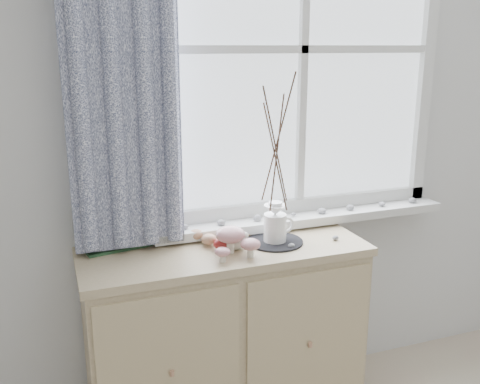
{
  "coord_description": "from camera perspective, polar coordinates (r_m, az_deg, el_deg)",
  "views": [
    {
      "loc": [
        -0.81,
        -0.23,
        1.66
      ],
      "look_at": [
        -0.1,
        1.7,
        1.1
      ],
      "focal_mm": 40.0,
      "sensor_mm": 36.0,
      "label": 1
    }
  ],
  "objects": [
    {
      "name": "sideboard",
      "position": [
        2.43,
        -1.53,
        -15.38
      ],
      "size": [
        1.2,
        0.45,
        0.85
      ],
      "color": "#C3AC89",
      "rests_on": "ground"
    },
    {
      "name": "botanical_book",
      "position": [
        2.23,
        -12.95,
        -3.56
      ],
      "size": [
        0.33,
        0.19,
        0.22
      ],
      "primitive_type": null,
      "rotation": [
        0.0,
        0.0,
        0.19
      ],
      "color": "#214528",
      "rests_on": "sideboard"
    },
    {
      "name": "toadstool_cluster",
      "position": [
        2.15,
        -0.64,
        -5.06
      ],
      "size": [
        0.19,
        0.17,
        0.11
      ],
      "color": "white",
      "rests_on": "sideboard"
    },
    {
      "name": "wooden_eggs",
      "position": [
        2.26,
        -3.37,
        -5.02
      ],
      "size": [
        0.14,
        0.18,
        0.08
      ],
      "color": "tan",
      "rests_on": "sideboard"
    },
    {
      "name": "songbird_figurine",
      "position": [
        2.21,
        -0.39,
        -5.32
      ],
      "size": [
        0.14,
        0.08,
        0.07
      ],
      "primitive_type": null,
      "rotation": [
        0.0,
        0.0,
        0.18
      ],
      "color": "silver",
      "rests_on": "sideboard"
    },
    {
      "name": "crocheted_doily",
      "position": [
        2.31,
        3.73,
        -5.3
      ],
      "size": [
        0.24,
        0.24,
        0.01
      ],
      "primitive_type": "cylinder",
      "color": "black",
      "rests_on": "sideboard"
    },
    {
      "name": "twig_pitcher",
      "position": [
        2.19,
        3.92,
        4.93
      ],
      "size": [
        0.3,
        0.3,
        0.73
      ],
      "rotation": [
        0.0,
        0.0,
        0.17
      ],
      "color": "white",
      "rests_on": "crocheted_doily"
    },
    {
      "name": "sideboard_pebbles",
      "position": [
        2.33,
        6.8,
        -4.97
      ],
      "size": [
        0.25,
        0.19,
        0.02
      ],
      "color": "#99999C",
      "rests_on": "sideboard"
    }
  ]
}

